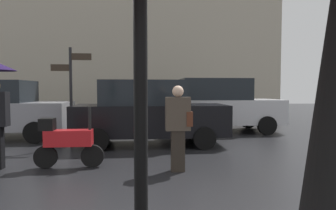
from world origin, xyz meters
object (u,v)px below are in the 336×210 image
(parked_car_distant, at_px, (149,112))
(street_signpost, at_px, (71,87))
(parked_scooter, at_px, (67,141))
(parked_car_left, at_px, (218,105))
(pedestrian_with_bag, at_px, (179,123))

(parked_car_distant, bearing_deg, street_signpost, 1.93)
(parked_scooter, distance_m, parked_car_left, 6.50)
(parked_car_distant, xyz_separation_m, street_signpost, (-2.11, -0.19, 0.73))
(parked_car_left, bearing_deg, street_signpost, -144.44)
(parked_car_left, xyz_separation_m, parked_car_distant, (-2.66, -2.42, -0.07))
(pedestrian_with_bag, relative_size, parked_car_distant, 0.39)
(parked_car_distant, distance_m, street_signpost, 2.24)
(pedestrian_with_bag, distance_m, parked_car_left, 5.67)
(parked_car_left, bearing_deg, parked_scooter, -125.47)
(parked_scooter, bearing_deg, street_signpost, 103.35)
(pedestrian_with_bag, height_order, parked_car_left, parked_car_left)
(parked_car_left, height_order, parked_car_distant, parked_car_left)
(pedestrian_with_bag, height_order, parked_scooter, pedestrian_with_bag)
(parked_scooter, relative_size, street_signpost, 0.51)
(pedestrian_with_bag, relative_size, parked_car_left, 0.37)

